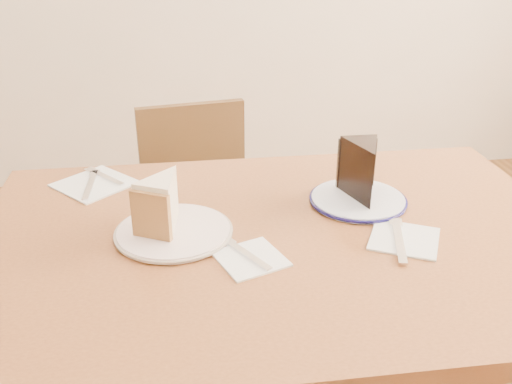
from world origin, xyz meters
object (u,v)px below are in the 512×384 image
object	(u,v)px
plate_cream	(174,232)
table	(279,276)
carrot_cake	(165,203)
chocolate_cake	(364,174)
chair_far	(203,225)
plate_navy	(358,200)

from	to	relation	value
plate_cream	table	bearing A→B (deg)	-7.42
carrot_cake	chocolate_cake	size ratio (longest dim) A/B	0.93
chair_far	chocolate_cake	xyz separation A→B (m)	(0.33, -0.50, 0.37)
plate_navy	carrot_cake	distance (m)	0.42
chair_far	carrot_cake	size ratio (longest dim) A/B	7.46
table	chocolate_cake	size ratio (longest dim) A/B	10.35
table	chocolate_cake	bearing A→B (deg)	28.73
plate_cream	chocolate_cake	xyz separation A→B (m)	(0.41, 0.08, 0.06)
table	chair_far	bearing A→B (deg)	101.88
plate_navy	chocolate_cake	bearing A→B (deg)	-24.31
table	plate_cream	size ratio (longest dim) A/B	5.42
plate_cream	plate_navy	bearing A→B (deg)	12.30
chair_far	plate_navy	world-z (taller)	chair_far
plate_cream	chocolate_cake	bearing A→B (deg)	11.59
plate_navy	carrot_cake	size ratio (longest dim) A/B	1.88
plate_navy	carrot_cake	xyz separation A→B (m)	(-0.41, -0.06, 0.05)
plate_navy	chocolate_cake	xyz separation A→B (m)	(0.01, -0.00, 0.06)
plate_navy	chocolate_cake	size ratio (longest dim) A/B	1.75
plate_navy	table	bearing A→B (deg)	-149.53
carrot_cake	chocolate_cake	xyz separation A→B (m)	(0.42, 0.06, 0.01)
chair_far	carrot_cake	bearing A→B (deg)	71.70
table	plate_cream	bearing A→B (deg)	172.58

